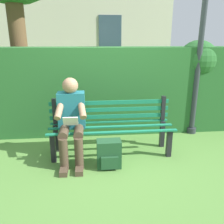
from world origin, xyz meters
TOP-DOWN VIEW (x-y plane):
  - ground at (0.00, 0.00)m, footprint 60.00×60.00m
  - park_bench at (0.00, -0.08)m, footprint 1.84×0.50m
  - person_seated at (0.57, 0.10)m, footprint 0.44×0.73m
  - hedge_backdrop at (0.03, -1.09)m, footprint 5.86×0.87m
  - backpack at (0.07, 0.39)m, footprint 0.33×0.26m

SIDE VIEW (x-z plane):
  - ground at x=0.00m, z-range 0.00..0.00m
  - backpack at x=0.07m, z-range 0.00..0.38m
  - park_bench at x=0.00m, z-range 0.02..0.86m
  - person_seated at x=0.57m, z-range 0.04..1.21m
  - hedge_backdrop at x=0.03m, z-range -0.02..1.65m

